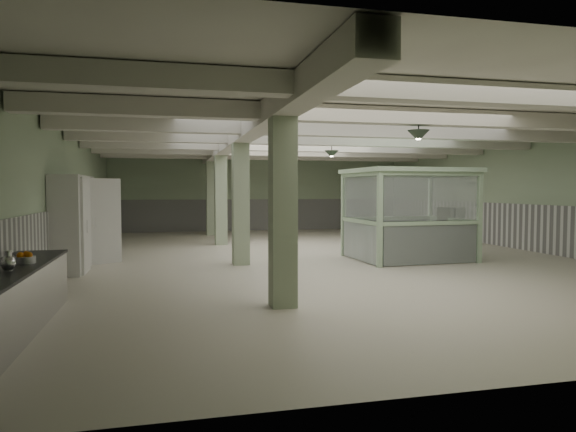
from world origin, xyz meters
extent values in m
plane|color=beige|center=(0.00, 0.00, 0.00)|extent=(20.00, 20.00, 0.00)
cube|color=white|center=(0.00, 0.00, 3.60)|extent=(14.00, 20.00, 0.02)
cube|color=#9AB08D|center=(0.00, 10.00, 1.80)|extent=(14.00, 0.02, 3.60)
cube|color=#9AB08D|center=(-7.00, 0.00, 1.80)|extent=(0.02, 20.00, 3.60)
cube|color=#9AB08D|center=(7.00, 0.00, 1.80)|extent=(0.02, 20.00, 3.60)
cube|color=silver|center=(-6.97, 0.00, 0.75)|extent=(0.05, 19.90, 1.50)
cube|color=silver|center=(6.97, 0.00, 0.75)|extent=(0.05, 19.90, 1.50)
cube|color=silver|center=(0.00, 9.97, 0.75)|extent=(13.90, 0.05, 1.50)
cube|color=beige|center=(-2.50, 0.00, 3.38)|extent=(0.45, 19.90, 0.40)
cube|color=beige|center=(0.00, -7.50, 3.42)|extent=(13.90, 0.35, 0.32)
cube|color=beige|center=(0.00, -5.00, 3.42)|extent=(13.90, 0.35, 0.32)
cube|color=beige|center=(0.00, -2.50, 3.42)|extent=(13.90, 0.35, 0.32)
cube|color=beige|center=(0.00, 0.00, 3.42)|extent=(13.90, 0.35, 0.32)
cube|color=beige|center=(0.00, 2.50, 3.42)|extent=(13.90, 0.35, 0.32)
cube|color=beige|center=(0.00, 5.00, 3.42)|extent=(13.90, 0.35, 0.32)
cube|color=beige|center=(0.00, 7.50, 3.42)|extent=(13.90, 0.35, 0.32)
cube|color=#9CAE8C|center=(-2.50, -6.00, 1.80)|extent=(0.42, 0.42, 3.60)
cube|color=#9CAE8C|center=(-2.50, -1.00, 1.80)|extent=(0.42, 0.42, 3.60)
cube|color=#9CAE8C|center=(-2.50, 4.00, 1.80)|extent=(0.42, 0.42, 3.60)
cube|color=#9CAE8C|center=(-2.50, 8.00, 1.80)|extent=(0.42, 0.42, 3.60)
cone|color=#2C3B2D|center=(0.50, -5.00, 3.05)|extent=(0.44, 0.44, 0.22)
cone|color=#2C3B2D|center=(0.50, 0.50, 3.05)|extent=(0.44, 0.44, 0.22)
cone|color=#2C3B2D|center=(0.50, 5.50, 3.05)|extent=(0.44, 0.44, 0.22)
cube|color=silver|center=(-6.54, -7.00, 0.44)|extent=(0.79, 4.72, 0.88)
cube|color=black|center=(-6.54, -7.00, 0.89)|extent=(0.83, 4.76, 0.04)
cylinder|color=#B2B2B7|center=(-6.41, -6.30, 0.95)|extent=(0.37, 0.37, 0.10)
cube|color=silver|center=(-6.65, -0.81, 1.22)|extent=(0.67, 2.67, 2.45)
cube|color=silver|center=(-6.29, -1.43, 1.22)|extent=(0.06, 1.00, 2.35)
cube|color=silver|center=(-6.17, -0.09, 1.22)|extent=(0.87, 0.60, 2.35)
cube|color=silver|center=(-6.25, -1.43, 1.22)|extent=(0.02, 0.05, 0.30)
cube|color=silver|center=(-6.25, -0.20, 1.22)|extent=(0.02, 0.05, 0.30)
cube|color=#A5C49D|center=(0.85, -2.35, 1.22)|extent=(0.12, 0.12, 2.44)
cube|color=#A5C49D|center=(0.75, 0.09, 1.22)|extent=(0.12, 0.12, 2.44)
cube|color=#A5C49D|center=(3.77, -2.23, 1.22)|extent=(0.12, 0.12, 2.44)
cube|color=#A5C49D|center=(3.68, 0.21, 1.22)|extent=(0.12, 0.12, 2.44)
cube|color=#A5C49D|center=(2.26, -1.07, 2.50)|extent=(3.29, 2.82, 0.12)
cube|color=white|center=(2.31, -2.29, 0.55)|extent=(2.73, 0.17, 1.05)
cube|color=silver|center=(2.31, -2.29, 1.78)|extent=(2.73, 0.17, 1.22)
cube|color=white|center=(2.21, 0.15, 0.55)|extent=(2.73, 0.17, 1.05)
cube|color=silver|center=(2.21, 0.15, 1.78)|extent=(2.73, 0.17, 1.22)
cube|color=white|center=(0.80, -1.13, 0.55)|extent=(0.15, 2.24, 1.05)
cube|color=silver|center=(0.80, -1.13, 1.78)|extent=(0.15, 2.24, 1.22)
cube|color=white|center=(3.73, -1.01, 0.55)|extent=(0.15, 2.24, 1.05)
cube|color=silver|center=(3.73, -1.01, 1.78)|extent=(0.15, 2.24, 1.22)
cube|color=#5A5D4D|center=(3.86, -0.67, 0.73)|extent=(0.69, 0.80, 1.45)
camera|label=1|loc=(-4.41, -14.39, 1.99)|focal=32.00mm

